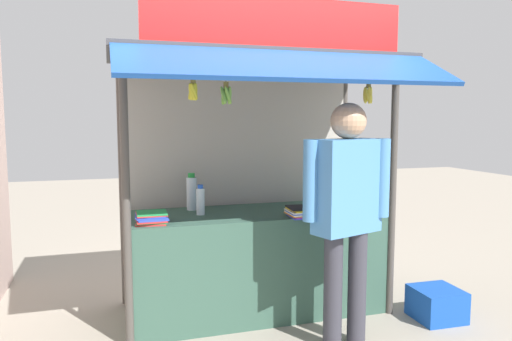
{
  "coord_description": "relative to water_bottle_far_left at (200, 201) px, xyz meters",
  "views": [
    {
      "loc": [
        -1.18,
        -3.83,
        1.64
      ],
      "look_at": [
        0.0,
        0.0,
        1.22
      ],
      "focal_mm": 33.79,
      "sensor_mm": 36.0,
      "label": 1
    }
  ],
  "objects": [
    {
      "name": "ground_plane",
      "position": [
        0.47,
        -0.01,
        -0.98
      ],
      "size": [
        20.0,
        20.0,
        0.0
      ],
      "primitive_type": "plane",
      "color": "#9E9384"
    },
    {
      "name": "stall_counter",
      "position": [
        0.47,
        -0.01,
        -0.55
      ],
      "size": [
        2.14,
        0.77,
        0.87
      ],
      "primitive_type": "cube",
      "color": "#385B4C",
      "rests_on": "ground"
    },
    {
      "name": "stall_structure",
      "position": [
        0.47,
        0.09,
        0.55
      ],
      "size": [
        2.34,
        1.62,
        2.5
      ],
      "color": "#4C4742",
      "rests_on": "ground"
    },
    {
      "name": "water_bottle_far_left",
      "position": [
        0.0,
        0.0,
        0.0
      ],
      "size": [
        0.07,
        0.07,
        0.25
      ],
      "color": "silver",
      "rests_on": "stall_counter"
    },
    {
      "name": "water_bottle_right",
      "position": [
        1.36,
        0.16,
        0.01
      ],
      "size": [
        0.08,
        0.08,
        0.27
      ],
      "color": "silver",
      "rests_on": "stall_counter"
    },
    {
      "name": "water_bottle_mid_right",
      "position": [
        1.2,
        0.08,
        -0.01
      ],
      "size": [
        0.06,
        0.06,
        0.23
      ],
      "color": "silver",
      "rests_on": "stall_counter"
    },
    {
      "name": "water_bottle_rear_center",
      "position": [
        -0.03,
        0.23,
        0.03
      ],
      "size": [
        0.09,
        0.09,
        0.32
      ],
      "color": "silver",
      "rests_on": "stall_counter"
    },
    {
      "name": "magazine_stack_front_right",
      "position": [
        1.25,
        -0.11,
        -0.09
      ],
      "size": [
        0.19,
        0.29,
        0.04
      ],
      "color": "white",
      "rests_on": "stall_counter"
    },
    {
      "name": "magazine_stack_back_right",
      "position": [
        0.74,
        -0.32,
        -0.08
      ],
      "size": [
        0.19,
        0.25,
        0.08
      ],
      "color": "blue",
      "rests_on": "stall_counter"
    },
    {
      "name": "magazine_stack_center",
      "position": [
        -0.41,
        -0.22,
        -0.07
      ],
      "size": [
        0.25,
        0.25,
        0.09
      ],
      "color": "red",
      "rests_on": "stall_counter"
    },
    {
      "name": "banana_bunch_rightmost",
      "position": [
        -0.13,
        -0.49,
        0.86
      ],
      "size": [
        0.08,
        0.08,
        0.25
      ],
      "color": "#332D23"
    },
    {
      "name": "banana_bunch_inner_left",
      "position": [
        1.23,
        -0.49,
        0.85
      ],
      "size": [
        0.09,
        0.09,
        0.26
      ],
      "color": "#332D23"
    },
    {
      "name": "banana_bunch_inner_right",
      "position": [
        0.1,
        -0.49,
        0.84
      ],
      "size": [
        0.1,
        0.09,
        0.28
      ],
      "color": "#332D23"
    },
    {
      "name": "vendor_person",
      "position": [
        0.9,
        -0.81,
        0.08
      ],
      "size": [
        0.67,
        0.35,
        1.76
      ],
      "rotation": [
        0.0,
        0.0,
        3.45
      ],
      "color": "#383842",
      "rests_on": "ground"
    },
    {
      "name": "plastic_crate",
      "position": [
        1.84,
        -0.62,
        -0.85
      ],
      "size": [
        0.38,
        0.38,
        0.26
      ],
      "primitive_type": "cube",
      "rotation": [
        0.0,
        0.0,
        -0.03
      ],
      "color": "#194CB2",
      "rests_on": "ground"
    }
  ]
}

